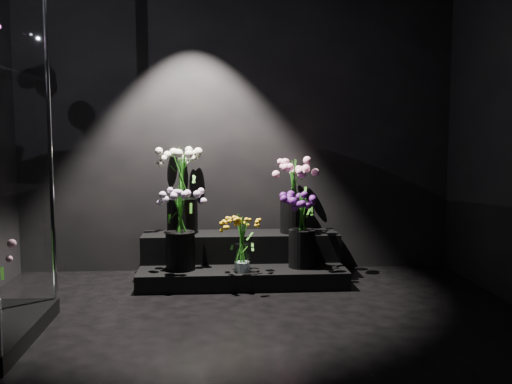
{
  "coord_description": "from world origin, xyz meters",
  "views": [
    {
      "loc": [
        -0.2,
        -3.28,
        1.29
      ],
      "look_at": [
        0.12,
        1.2,
        0.81
      ],
      "focal_mm": 40.0,
      "sensor_mm": 36.0,
      "label": 1
    }
  ],
  "objects": [
    {
      "name": "display_riser",
      "position": [
        0.02,
        1.65,
        0.16
      ],
      "size": [
        1.74,
        0.78,
        0.39
      ],
      "color": "black",
      "rests_on": "floor"
    },
    {
      "name": "bouquet_orange_bells",
      "position": [
        0.01,
        1.31,
        0.4
      ],
      "size": [
        0.34,
        0.34,
        0.49
      ],
      "rotation": [
        0.0,
        0.0,
        -0.2
      ],
      "color": "white",
      "rests_on": "display_riser"
    },
    {
      "name": "bouquet_purple",
      "position": [
        0.52,
        1.44,
        0.5
      ],
      "size": [
        0.32,
        0.32,
        0.62
      ],
      "rotation": [
        0.0,
        0.0,
        -0.04
      ],
      "color": "black",
      "rests_on": "display_riser"
    },
    {
      "name": "bouquet_cream_roses",
      "position": [
        -0.5,
        1.79,
        0.83
      ],
      "size": [
        0.54,
        0.54,
        0.77
      ],
      "rotation": [
        0.0,
        0.0,
        0.43
      ],
      "color": "black",
      "rests_on": "display_riser"
    },
    {
      "name": "floor",
      "position": [
        0.0,
        0.0,
        0.0
      ],
      "size": [
        4.0,
        4.0,
        0.0
      ],
      "primitive_type": "plane",
      "color": "black",
      "rests_on": "ground"
    },
    {
      "name": "wall_front",
      "position": [
        0.0,
        -2.0,
        1.4
      ],
      "size": [
        4.0,
        0.0,
        4.0
      ],
      "primitive_type": "plane",
      "rotation": [
        -1.57,
        0.0,
        0.0
      ],
      "color": "black",
      "rests_on": "floor"
    },
    {
      "name": "bouquet_lilac",
      "position": [
        -0.5,
        1.43,
        0.54
      ],
      "size": [
        0.39,
        0.39,
        0.7
      ],
      "rotation": [
        0.0,
        0.0,
        -0.15
      ],
      "color": "black",
      "rests_on": "display_riser"
    },
    {
      "name": "wall_back",
      "position": [
        0.0,
        2.0,
        1.4
      ],
      "size": [
        4.0,
        0.0,
        4.0
      ],
      "primitive_type": "plane",
      "rotation": [
        1.57,
        0.0,
        0.0
      ],
      "color": "black",
      "rests_on": "floor"
    },
    {
      "name": "bouquet_pink_roses",
      "position": [
        0.49,
        1.74,
        0.77
      ],
      "size": [
        0.41,
        0.41,
        0.66
      ],
      "rotation": [
        0.0,
        0.0,
        0.08
      ],
      "color": "black",
      "rests_on": "display_riser"
    }
  ]
}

